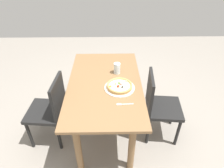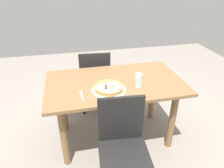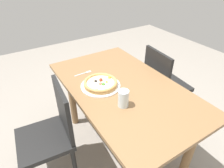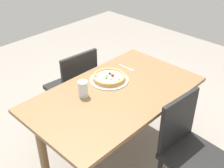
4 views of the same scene
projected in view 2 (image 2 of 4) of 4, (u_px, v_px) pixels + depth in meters
ground_plane at (114, 136)px, 2.47m from camera, size 6.00×6.00×0.00m
dining_table at (115, 92)px, 2.18m from camera, size 1.38×0.81×0.74m
chair_near at (123, 145)px, 1.70m from camera, size 0.44×0.44×0.87m
chair_far at (95, 79)px, 2.75m from camera, size 0.43×0.43×0.87m
plate at (109, 90)px, 1.96m from camera, size 0.32×0.32×0.01m
pizza at (109, 88)px, 1.95m from camera, size 0.27×0.27×0.05m
fork at (82, 95)px, 1.89m from camera, size 0.02×0.17×0.00m
drinking_glass at (139, 80)px, 2.01m from camera, size 0.08×0.08×0.13m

